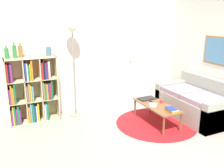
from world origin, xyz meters
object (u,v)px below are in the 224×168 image
bottle_left (7,53)px  coffee_table (157,107)px  bowl (153,105)px  vase_on_shelf (49,51)px  bottle_right (21,52)px  bookshelf (31,91)px  cup (162,101)px  floor_lamp (73,43)px  laptop (147,99)px  bottle_middle (15,52)px  couch (197,103)px

bottle_left → coffee_table: bearing=-24.5°
bowl → vase_on_shelf: (-1.66, 1.17, 0.97)m
bottle_right → vase_on_shelf: bottle_right is taller
bookshelf → cup: 2.56m
bookshelf → bottle_right: bearing=164.5°
bowl → cup: size_ratio=2.02×
coffee_table → bottle_left: size_ratio=4.60×
floor_lamp → laptop: bearing=-28.1°
floor_lamp → bottle_left: floor_lamp is taller
coffee_table → bottle_right: (-2.28, 1.17, 1.05)m
coffee_table → laptop: laptop is taller
coffee_table → vase_on_shelf: 2.34m
floor_lamp → bottle_middle: floor_lamp is taller
floor_lamp → bowl: size_ratio=12.25×
bowl → bottle_right: bottle_right is taller
floor_lamp → bottle_middle: bearing=176.8°
laptop → bottle_left: 2.83m
bottle_right → couch: bearing=-21.0°
bottle_left → vase_on_shelf: bottle_left is taller
bottle_right → bottle_left: bearing=-174.4°
laptop → bottle_left: bearing=162.7°
laptop → cup: bearing=-66.9°
couch → bottle_middle: size_ratio=5.32×
bookshelf → bottle_left: 0.84m
bottle_middle → floor_lamp: bearing=-3.2°
bottle_middle → vase_on_shelf: bottle_middle is taller
bowl → bottle_right: (-2.17, 1.20, 0.99)m
bottle_left → bottle_right: bearing=5.6°
bookshelf → bottle_left: bottle_left is taller
laptop → bottle_middle: bearing=162.3°
bottle_right → bowl: bearing=-28.9°
bookshelf → floor_lamp: bearing=-5.0°
couch → vase_on_shelf: bearing=156.0°
couch → bottle_right: bearing=159.0°
couch → bottle_middle: bottle_middle is taller
laptop → bowl: 0.41m
coffee_table → floor_lamp: bearing=140.9°
vase_on_shelf → bookshelf: bearing=-179.5°
vase_on_shelf → bowl: bearing=-35.1°
bowl → cup: 0.26m
vase_on_shelf → couch: bearing=-24.0°
couch → coffee_table: 0.95m
floor_lamp → bottle_right: bearing=173.7°
coffee_table → cup: size_ratio=14.66×
bookshelf → laptop: (2.17, -0.78, -0.23)m
laptop → bottle_right: bearing=160.5°
laptop → bottle_middle: bottle_middle is taller
couch → laptop: 1.04m
laptop → vase_on_shelf: 2.17m
floor_lamp → cup: bearing=-35.2°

